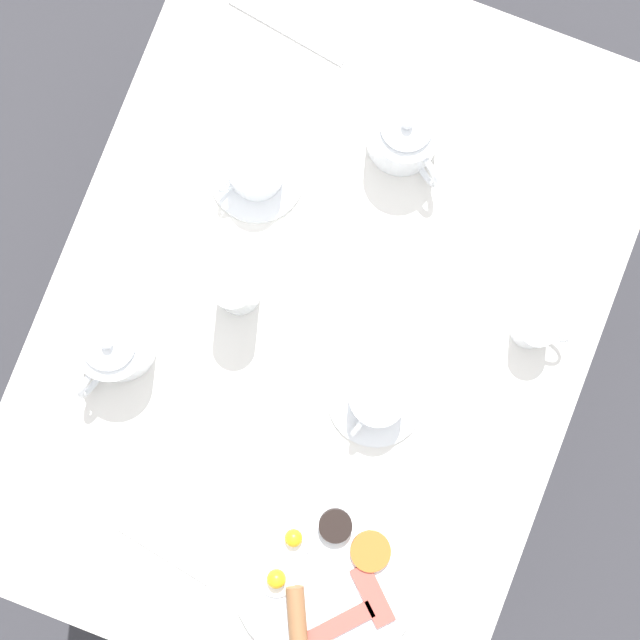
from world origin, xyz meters
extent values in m
plane|color=#333338|center=(0.00, 0.00, 0.00)|extent=(8.00, 8.00, 0.00)
cube|color=silver|center=(0.00, 0.00, 0.70)|extent=(0.83, 1.14, 0.03)
cylinder|color=brown|center=(-0.37, -0.52, 0.34)|extent=(0.04, 0.04, 0.69)
cylinder|color=brown|center=(-0.37, 0.52, 0.34)|extent=(0.04, 0.04, 0.69)
cylinder|color=brown|center=(0.37, 0.52, 0.34)|extent=(0.04, 0.04, 0.69)
cylinder|color=white|center=(0.15, -0.36, 0.73)|extent=(0.29, 0.29, 0.01)
cylinder|color=white|center=(0.08, -0.32, 0.73)|extent=(0.06, 0.06, 0.00)
sphere|color=yellow|center=(0.08, -0.32, 0.74)|extent=(0.03, 0.03, 0.03)
cylinder|color=white|center=(0.08, -0.39, 0.73)|extent=(0.06, 0.06, 0.00)
sphere|color=yellow|center=(0.08, -0.39, 0.74)|extent=(0.03, 0.03, 0.03)
cylinder|color=brown|center=(0.13, -0.43, 0.75)|extent=(0.06, 0.10, 0.03)
cube|color=#B74C42|center=(0.19, -0.42, 0.73)|extent=(0.09, 0.10, 0.01)
cube|color=#B74C42|center=(0.22, -0.36, 0.73)|extent=(0.09, 0.09, 0.01)
cylinder|color=#D16023|center=(0.20, -0.30, 0.74)|extent=(0.06, 0.06, 0.01)
cylinder|color=black|center=(0.13, -0.28, 0.74)|extent=(0.05, 0.05, 0.02)
cylinder|color=white|center=(0.02, 0.31, 0.76)|extent=(0.11, 0.11, 0.09)
cylinder|color=white|center=(0.02, 0.31, 0.81)|extent=(0.08, 0.08, 0.01)
sphere|color=white|center=(0.02, 0.31, 0.82)|extent=(0.02, 0.02, 0.02)
cone|color=white|center=(-0.04, 0.35, 0.77)|extent=(0.05, 0.05, 0.04)
torus|color=white|center=(0.07, 0.28, 0.76)|extent=(0.06, 0.05, 0.07)
cylinder|color=white|center=(-0.27, -0.15, 0.76)|extent=(0.11, 0.11, 0.09)
cylinder|color=white|center=(-0.27, -0.15, 0.81)|extent=(0.08, 0.08, 0.01)
sphere|color=white|center=(-0.27, -0.15, 0.82)|extent=(0.02, 0.02, 0.02)
cone|color=white|center=(-0.26, -0.08, 0.77)|extent=(0.03, 0.05, 0.04)
torus|color=white|center=(-0.29, -0.21, 0.76)|extent=(0.03, 0.07, 0.07)
cylinder|color=white|center=(-0.18, 0.18, 0.72)|extent=(0.15, 0.15, 0.01)
cylinder|color=white|center=(-0.18, 0.18, 0.76)|extent=(0.08, 0.08, 0.06)
cylinder|color=brown|center=(-0.18, 0.18, 0.75)|extent=(0.07, 0.07, 0.05)
torus|color=white|center=(-0.21, 0.14, 0.76)|extent=(0.03, 0.04, 0.04)
cylinder|color=white|center=(0.12, -0.08, 0.72)|extent=(0.15, 0.15, 0.01)
cylinder|color=white|center=(0.12, -0.08, 0.76)|extent=(0.08, 0.08, 0.06)
cylinder|color=brown|center=(0.12, -0.08, 0.75)|extent=(0.07, 0.07, 0.04)
torus|color=white|center=(0.11, -0.13, 0.76)|extent=(0.02, 0.04, 0.04)
cylinder|color=white|center=(-0.13, -0.01, 0.78)|extent=(0.07, 0.07, 0.12)
cylinder|color=white|center=(0.31, 0.10, 0.75)|extent=(0.06, 0.06, 0.07)
torus|color=white|center=(0.34, 0.10, 0.75)|extent=(0.05, 0.01, 0.05)
cube|color=silver|center=(-0.09, -0.42, 0.72)|extent=(0.16, 0.04, 0.00)
cube|color=silver|center=(-0.22, 0.41, 0.72)|extent=(0.21, 0.05, 0.00)
camera|label=1|loc=(0.04, -0.10, 2.10)|focal=50.00mm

